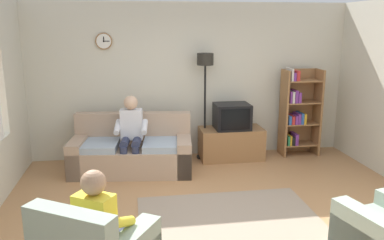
# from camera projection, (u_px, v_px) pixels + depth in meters

# --- Properties ---
(ground_plane) EXTENTS (12.00, 12.00, 0.00)m
(ground_plane) POSITION_uv_depth(u_px,v_px,m) (224.00, 220.00, 4.84)
(ground_plane) COLOR #B27F51
(back_wall_assembly) EXTENTS (6.20, 0.17, 2.70)m
(back_wall_assembly) POSITION_uv_depth(u_px,v_px,m) (191.00, 80.00, 7.08)
(back_wall_assembly) COLOR beige
(back_wall_assembly) RESTS_ON ground_plane
(couch) EXTENTS (1.99, 1.10, 0.90)m
(couch) POSITION_uv_depth(u_px,v_px,m) (132.00, 152.00, 6.42)
(couch) COLOR tan
(couch) RESTS_ON ground_plane
(tv_stand) EXTENTS (1.10, 0.56, 0.55)m
(tv_stand) POSITION_uv_depth(u_px,v_px,m) (231.00, 143.00, 7.04)
(tv_stand) COLOR olive
(tv_stand) RESTS_ON ground_plane
(tv) EXTENTS (0.60, 0.49, 0.44)m
(tv) POSITION_uv_depth(u_px,v_px,m) (232.00, 116.00, 6.90)
(tv) COLOR black
(tv) RESTS_ON tv_stand
(bookshelf) EXTENTS (0.68, 0.36, 1.58)m
(bookshelf) POSITION_uv_depth(u_px,v_px,m) (297.00, 112.00, 7.17)
(bookshelf) COLOR olive
(bookshelf) RESTS_ON ground_plane
(floor_lamp) EXTENTS (0.28, 0.28, 1.85)m
(floor_lamp) POSITION_uv_depth(u_px,v_px,m) (205.00, 77.00, 6.79)
(floor_lamp) COLOR black
(floor_lamp) RESTS_ON ground_plane
(area_rug) EXTENTS (2.20, 1.70, 0.01)m
(area_rug) POSITION_uv_depth(u_px,v_px,m) (231.00, 222.00, 4.80)
(area_rug) COLOR gray
(area_rug) RESTS_ON ground_plane
(person_on_couch) EXTENTS (0.55, 0.57, 1.24)m
(person_on_couch) POSITION_uv_depth(u_px,v_px,m) (131.00, 131.00, 6.23)
(person_on_couch) COLOR silver
(person_on_couch) RESTS_ON ground_plane
(person_in_left_armchair) EXTENTS (0.61, 0.64, 1.12)m
(person_in_left_armchair) POSITION_uv_depth(u_px,v_px,m) (102.00, 222.00, 3.55)
(person_in_left_armchair) COLOR yellow
(person_in_left_armchair) RESTS_ON ground_plane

